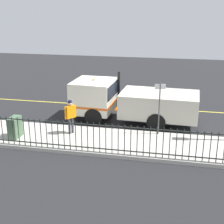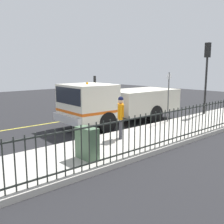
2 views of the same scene
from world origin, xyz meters
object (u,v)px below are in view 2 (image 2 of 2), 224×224
at_px(worker_standing, 121,113).
at_px(street_sign, 169,91).
at_px(work_truck, 115,101).
at_px(traffic_light_near, 207,64).
at_px(utility_cabinet, 87,143).
at_px(traffic_cone, 80,116).

xyz_separation_m(worker_standing, street_sign, (-0.77, 4.13, 0.54)).
bearing_deg(street_sign, work_truck, -133.70).
bearing_deg(traffic_light_near, utility_cabinet, 103.26).
bearing_deg(utility_cabinet, traffic_cone, 146.79).
relative_size(work_truck, street_sign, 2.74).
relative_size(traffic_cone, street_sign, 0.24).
bearing_deg(work_truck, traffic_light_near, -106.72).
height_order(utility_cabinet, traffic_cone, utility_cabinet).
distance_m(utility_cabinet, traffic_cone, 6.64).
relative_size(work_truck, traffic_cone, 11.35).
relative_size(worker_standing, traffic_light_near, 0.40).
height_order(worker_standing, traffic_light_near, traffic_light_near).
xyz_separation_m(traffic_light_near, street_sign, (-0.08, -3.56, -1.40)).
distance_m(traffic_light_near, traffic_cone, 8.04).
bearing_deg(traffic_cone, worker_standing, -15.17).
height_order(worker_standing, traffic_cone, worker_standing).
distance_m(worker_standing, street_sign, 4.24).
relative_size(traffic_light_near, traffic_cone, 6.84).
height_order(work_truck, traffic_light_near, traffic_light_near).
bearing_deg(traffic_light_near, street_sign, 92.51).
bearing_deg(work_truck, street_sign, -130.89).
relative_size(work_truck, traffic_light_near, 1.66).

